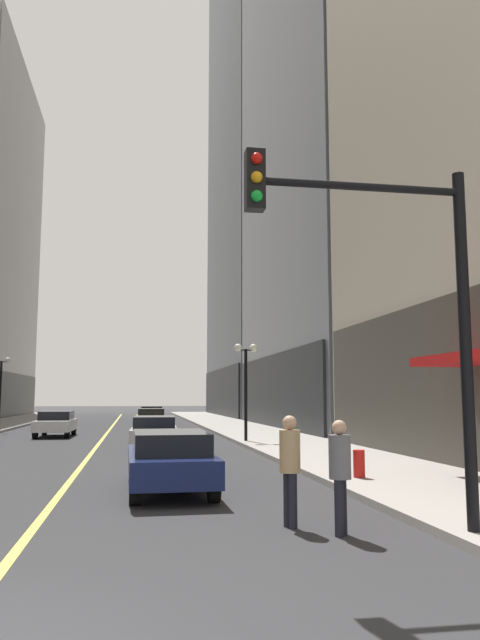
# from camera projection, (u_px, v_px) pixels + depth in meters

# --- Properties ---
(ground_plane) EXTENTS (200.00, 200.00, 0.00)m
(ground_plane) POSITION_uv_depth(u_px,v_px,m) (110.00, 430.00, 38.86)
(ground_plane) COLOR #2D2D30
(sidewalk_right) EXTENTS (4.50, 78.00, 0.15)m
(sidewalk_right) POSITION_uv_depth(u_px,v_px,m) (238.00, 427.00, 40.23)
(sidewalk_right) COLOR #9E9991
(sidewalk_right) RESTS_ON ground
(lane_centre_stripe) EXTENTS (0.16, 70.00, 0.01)m
(lane_centre_stripe) POSITION_uv_depth(u_px,v_px,m) (110.00, 430.00, 38.86)
(lane_centre_stripe) COLOR #E5D64C
(lane_centre_stripe) RESTS_ON ground
(building_right_mid) EXTENTS (10.21, 24.00, 40.06)m
(building_right_mid) POSITION_uv_depth(u_px,v_px,m) (341.00, 142.00, 43.40)
(building_right_mid) COLOR slate
(building_right_mid) RESTS_ON ground
(building_right_far) EXTENTS (12.47, 26.00, 70.32)m
(building_right_far) POSITION_uv_depth(u_px,v_px,m) (275.00, 106.00, 70.41)
(building_right_far) COLOR #4C515B
(building_right_far) RESTS_ON ground
(car_navy) EXTENTS (1.84, 4.55, 1.32)m
(car_navy) POSITION_uv_depth(u_px,v_px,m) (170.00, 459.00, 13.56)
(car_navy) COLOR #141E4C
(car_navy) RESTS_ON ground
(car_silver) EXTENTS (1.92, 4.32, 1.32)m
(car_silver) POSITION_uv_depth(u_px,v_px,m) (154.00, 432.00, 23.99)
(car_silver) COLOR #B7B7BC
(car_silver) RESTS_ON ground
(car_white) EXTENTS (1.85, 4.13, 1.32)m
(car_white) POSITION_uv_depth(u_px,v_px,m) (56.00, 423.00, 32.25)
(car_white) COLOR silver
(car_white) RESTS_ON ground
(car_yellow) EXTENTS (1.91, 4.32, 1.32)m
(car_yellow) POSITION_uv_depth(u_px,v_px,m) (151.00, 418.00, 39.74)
(car_yellow) COLOR yellow
(car_yellow) RESTS_ON ground
(car_blue) EXTENTS (1.91, 4.07, 1.32)m
(car_blue) POSITION_uv_depth(u_px,v_px,m) (151.00, 414.00, 49.05)
(car_blue) COLOR navy
(car_blue) RESTS_ON ground
(pedestrian_in_grey_suit) EXTENTS (0.48, 0.48, 1.72)m
(pedestrian_in_grey_suit) POSITION_uv_depth(u_px,v_px,m) (340.00, 468.00, 9.39)
(pedestrian_in_grey_suit) COLOR black
(pedestrian_in_grey_suit) RESTS_ON ground
(pedestrian_in_tan_trench) EXTENTS (0.42, 0.42, 1.77)m
(pedestrian_in_tan_trench) POSITION_uv_depth(u_px,v_px,m) (290.00, 461.00, 9.96)
(pedestrian_in_tan_trench) COLOR black
(pedestrian_in_tan_trench) RESTS_ON ground
(traffic_light_near_right) EXTENTS (3.43, 0.35, 5.65)m
(traffic_light_near_right) POSITION_uv_depth(u_px,v_px,m) (398.00, 284.00, 9.12)
(traffic_light_near_right) COLOR black
(traffic_light_near_right) RESTS_ON ground
(street_lamp_left_far) EXTENTS (1.06, 0.36, 4.43)m
(street_lamp_left_far) POSITION_uv_depth(u_px,v_px,m) (1.00, 377.00, 36.81)
(street_lamp_left_far) COLOR black
(street_lamp_left_far) RESTS_ON ground
(street_lamp_right_mid) EXTENTS (1.06, 0.36, 4.43)m
(street_lamp_right_mid) POSITION_uv_depth(u_px,v_px,m) (246.00, 370.00, 27.49)
(street_lamp_right_mid) COLOR black
(street_lamp_right_mid) RESTS_ON ground
(fire_hydrant_right) EXTENTS (0.28, 0.28, 0.80)m
(fire_hydrant_right) POSITION_uv_depth(u_px,v_px,m) (359.00, 467.00, 14.81)
(fire_hydrant_right) COLOR red
(fire_hydrant_right) RESTS_ON ground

